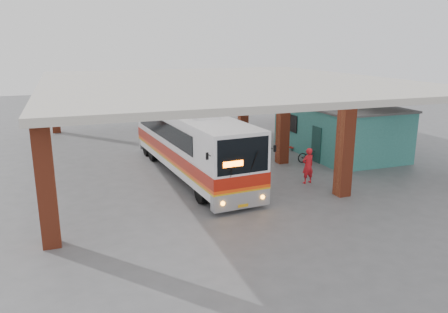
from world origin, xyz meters
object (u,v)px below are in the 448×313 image
coach_bus (191,142)px  motorcycle (311,154)px  red_chair (293,145)px  pedestrian (308,166)px

coach_bus → motorcycle: 7.46m
motorcycle → coach_bus: bearing=90.2°
coach_bus → motorcycle: (7.35, 0.05, -1.32)m
coach_bus → red_chair: bearing=15.9°
motorcycle → red_chair: (0.38, 2.85, -0.10)m
coach_bus → pedestrian: coach_bus is taller
pedestrian → red_chair: pedestrian is taller
motorcycle → pedestrian: bearing=146.5°
pedestrian → red_chair: bearing=-122.0°
coach_bus → pedestrian: bearing=-38.6°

